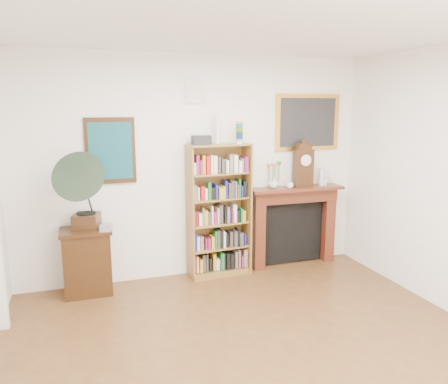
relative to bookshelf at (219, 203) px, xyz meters
name	(u,v)px	position (x,y,z in m)	size (l,w,h in m)	color
room	(284,213)	(-0.25, -2.34, 0.45)	(4.51, 5.01, 2.81)	#562F1A
teal_poster	(110,151)	(-1.30, 0.14, 0.70)	(0.58, 0.04, 0.78)	black
small_picture	(196,91)	(-0.25, 0.14, 1.40)	(0.26, 0.04, 0.30)	white
gilt_painting	(308,122)	(1.30, 0.14, 1.00)	(0.95, 0.04, 0.75)	gold
bookshelf	(219,203)	(0.00, 0.00, 0.00)	(0.81, 0.35, 1.97)	brown
side_cabinet	(87,261)	(-1.64, -0.07, -0.56)	(0.57, 0.42, 0.78)	black
fireplace	(293,219)	(1.09, 0.06, -0.31)	(1.31, 0.34, 1.10)	#471810
gramophone	(85,187)	(-1.62, -0.18, 0.34)	(0.72, 0.82, 0.91)	black
cd_stack	(106,227)	(-1.41, -0.21, -0.13)	(0.12, 0.12, 0.08)	#B7B7C4
mantel_clock	(303,166)	(1.19, 0.01, 0.43)	(0.26, 0.15, 0.58)	black
flower_vase	(273,183)	(0.77, 0.04, 0.22)	(0.14, 0.14, 0.15)	silver
teacup	(290,186)	(0.97, -0.04, 0.18)	(0.09, 0.09, 0.07)	white
bottle_left	(322,177)	(1.47, 0.00, 0.27)	(0.07, 0.07, 0.24)	silver
bottle_right	(325,178)	(1.54, 0.02, 0.25)	(0.06, 0.06, 0.20)	silver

